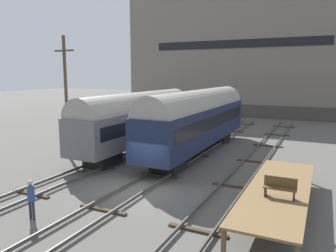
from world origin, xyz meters
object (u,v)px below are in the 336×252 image
(train_car_navy, at_px, (199,117))
(person_worker, at_px, (31,196))
(bench, at_px, (280,187))
(train_car_grey, at_px, (138,118))
(utility_pole, at_px, (66,96))

(train_car_navy, bearing_deg, person_worker, -98.67)
(train_car_navy, distance_m, bench, 13.07)
(train_car_grey, relative_size, utility_pole, 1.64)
(train_car_navy, bearing_deg, utility_pole, -147.40)
(bench, distance_m, utility_pole, 17.51)
(train_car_grey, height_order, utility_pole, utility_pole)
(train_car_grey, relative_size, train_car_navy, 0.89)
(train_car_navy, bearing_deg, train_car_grey, -163.14)
(train_car_grey, xyz_separation_m, utility_pole, (-3.95, -4.15, 2.01))
(train_car_grey, distance_m, person_worker, 13.96)
(utility_pole, bearing_deg, train_car_grey, 46.44)
(bench, relative_size, utility_pole, 0.15)
(train_car_grey, xyz_separation_m, person_worker, (2.54, -13.62, -1.72))
(person_worker, bearing_deg, train_car_navy, 81.33)
(train_car_grey, distance_m, bench, 15.50)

